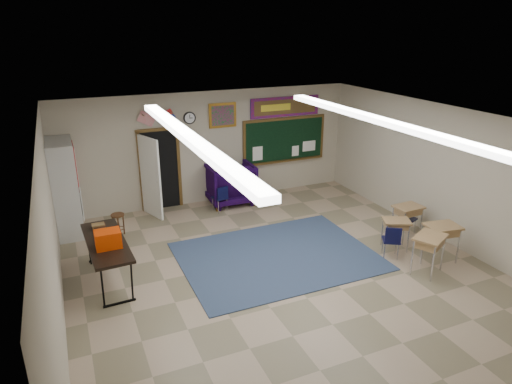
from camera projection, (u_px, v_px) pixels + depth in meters
name	position (u px, v px, depth m)	size (l,w,h in m)	color
floor	(286.00, 276.00, 8.87)	(9.00, 9.00, 0.00)	#9E876D
back_wall	(211.00, 148.00, 12.21)	(8.00, 0.04, 3.00)	#AEA48D
front_wall	(499.00, 361.00, 4.48)	(8.00, 0.04, 3.00)	#AEA48D
left_wall	(51.00, 245.00, 6.84)	(0.04, 9.00, 3.00)	#AEA48D
right_wall	(452.00, 177.00, 9.85)	(0.04, 9.00, 3.00)	#AEA48D
ceiling	(290.00, 124.00, 7.83)	(8.00, 9.00, 0.04)	silver
area_rug	(277.00, 256.00, 9.63)	(4.00, 3.00, 0.02)	#2E3C58
fluorescent_strips	(290.00, 127.00, 7.85)	(3.86, 6.00, 0.10)	white
doorway	(157.00, 172.00, 11.67)	(1.10, 0.89, 2.16)	black
chalkboard	(285.00, 141.00, 13.02)	(2.55, 0.14, 1.30)	brown
bulletin_board	(285.00, 107.00, 12.68)	(2.10, 0.05, 0.55)	red
framed_art_print	(223.00, 115.00, 12.02)	(0.75, 0.05, 0.65)	#A36E1F
wall_clock	(190.00, 118.00, 11.68)	(0.32, 0.05, 0.32)	black
wall_flags	(156.00, 116.00, 11.30)	(1.16, 0.06, 0.70)	red
storage_cabinet	(65.00, 188.00, 10.40)	(0.59, 1.25, 2.20)	#B8B8B3
wingback_armchair	(229.00, 183.00, 12.38)	(1.21, 1.24, 1.13)	black
student_chair_reading	(220.00, 198.00, 11.86)	(0.35, 0.35, 0.70)	black
student_chair_desk_a	(391.00, 241.00, 9.50)	(0.36, 0.36, 0.73)	black
student_chair_desk_b	(408.00, 219.00, 10.58)	(0.35, 0.35, 0.70)	black
student_desk_front_left	(395.00, 233.00, 9.84)	(0.69, 0.62, 0.68)	#A1814B
student_desk_front_right	(407.00, 219.00, 10.42)	(0.64, 0.49, 0.74)	#A1814B
student_desk_back_left	(428.00, 252.00, 8.86)	(0.81, 0.74, 0.79)	#A1814B
student_desk_back_right	(441.00, 241.00, 9.32)	(0.73, 0.59, 0.79)	#A1814B
folding_table	(108.00, 259.00, 8.58)	(0.77, 2.05, 1.15)	black
wooden_stool	(119.00, 225.00, 10.50)	(0.30, 0.30, 0.53)	#4F3017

